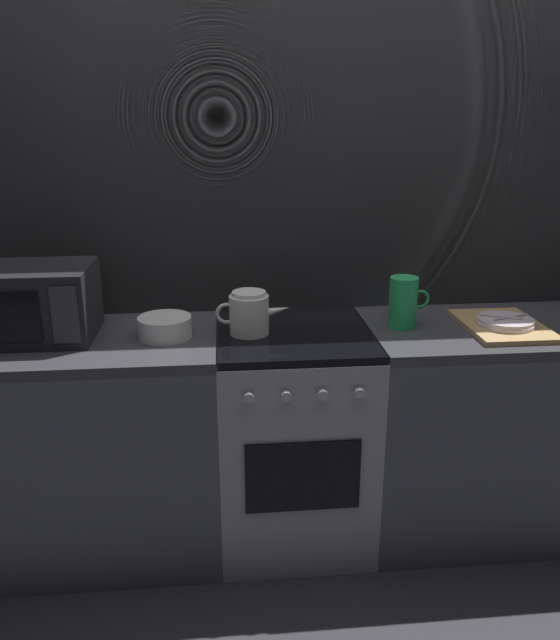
% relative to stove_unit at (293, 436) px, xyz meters
% --- Properties ---
extents(ground_plane, '(8.00, 8.00, 0.00)m').
position_rel_stove_unit_xyz_m(ground_plane, '(0.00, 0.00, -0.45)').
color(ground_plane, '#2D2D33').
extents(back_wall, '(3.60, 0.05, 2.40)m').
position_rel_stove_unit_xyz_m(back_wall, '(0.00, 0.32, 0.75)').
color(back_wall, gray).
rests_on(back_wall, ground_plane).
extents(counter_left, '(1.20, 0.60, 0.90)m').
position_rel_stove_unit_xyz_m(counter_left, '(-0.90, 0.00, 0.00)').
color(counter_left, '#515459').
rests_on(counter_left, ground_plane).
extents(stove_unit, '(0.60, 0.63, 0.90)m').
position_rel_stove_unit_xyz_m(stove_unit, '(0.00, 0.00, 0.00)').
color(stove_unit, '#9E9EA3').
rests_on(stove_unit, ground_plane).
extents(counter_right, '(1.20, 0.60, 0.90)m').
position_rel_stove_unit_xyz_m(counter_right, '(0.90, 0.00, 0.00)').
color(counter_right, '#515459').
rests_on(counter_right, ground_plane).
extents(microwave, '(0.46, 0.35, 0.27)m').
position_rel_stove_unit_xyz_m(microwave, '(-0.98, 0.04, 0.59)').
color(microwave, black).
rests_on(microwave, counter_left).
extents(kettle, '(0.28, 0.15, 0.17)m').
position_rel_stove_unit_xyz_m(kettle, '(-0.17, -0.00, 0.53)').
color(kettle, white).
rests_on(kettle, stove_unit).
extents(mixing_bowl, '(0.20, 0.20, 0.08)m').
position_rel_stove_unit_xyz_m(mixing_bowl, '(-0.49, -0.01, 0.49)').
color(mixing_bowl, silver).
rests_on(mixing_bowl, counter_left).
extents(pitcher, '(0.16, 0.11, 0.20)m').
position_rel_stove_unit_xyz_m(pitcher, '(0.43, 0.02, 0.55)').
color(pitcher, green).
rests_on(pitcher, counter_right).
extents(dish_pile, '(0.30, 0.40, 0.06)m').
position_rel_stove_unit_xyz_m(dish_pile, '(0.82, -0.04, 0.47)').
color(dish_pile, tan).
rests_on(dish_pile, counter_right).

